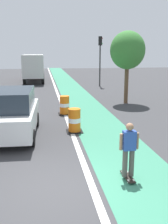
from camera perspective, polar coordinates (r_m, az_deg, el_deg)
The scene contains 10 objects.
ground_plane at distance 7.45m, azimuth -5.48°, elevation -16.07°, with size 100.00×100.00×0.00m, color #38383A.
bike_lane_strip at distance 19.04m, azimuth -0.58°, elevation 2.23°, with size 2.50×80.00×0.01m, color #387F60.
lane_divider_stripe at distance 18.89m, azimuth -5.09°, elevation 2.09°, with size 0.20×80.00×0.01m, color silver.
skateboarder_on_lane at distance 7.57m, azimuth 9.82°, elevation -8.07°, with size 0.57×0.81×1.69m.
parked_suv_nearest at distance 11.63m, azimuth -15.16°, elevation -0.17°, with size 2.07×4.67×2.04m.
traffic_barrel_front at distance 11.90m, azimuth -2.12°, elevation -1.91°, with size 0.73×0.73×1.09m.
traffic_barrel_mid at distance 15.28m, azimuth -4.29°, elevation 1.46°, with size 0.73×0.73×1.09m.
delivery_truck_down_block at distance 32.00m, azimuth -10.93°, elevation 9.78°, with size 2.41×7.62×3.23m.
traffic_light_corner at distance 27.49m, azimuth 3.57°, elevation 12.92°, with size 0.41×0.32×5.10m.
street_tree_sidewalk at distance 18.53m, azimuth 9.54°, elevation 13.14°, with size 2.40×2.40×5.00m.
Camera 1 is at (-0.34, -6.49, 3.64)m, focal length 41.65 mm.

